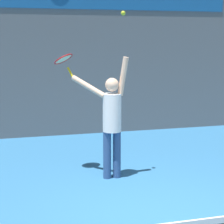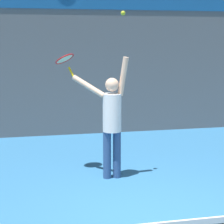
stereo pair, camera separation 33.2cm
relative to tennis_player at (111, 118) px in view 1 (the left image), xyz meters
name	(u,v)px [view 1 (the left image)]	position (x,y,z in m)	size (l,w,h in m)	color
back_wall	(84,29)	(0.22, 3.27, 1.49)	(18.00, 0.10, 5.00)	slate
tennis_player	(111,118)	(0.00, 0.00, 0.00)	(0.89, 0.55, 1.99)	#2D4C7F
tennis_racket	(64,60)	(-0.69, 0.45, 0.92)	(0.45, 0.45, 0.40)	yellow
tennis_ball	(123,13)	(0.16, -0.09, 1.65)	(0.07, 0.07, 0.07)	#CCDB2D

